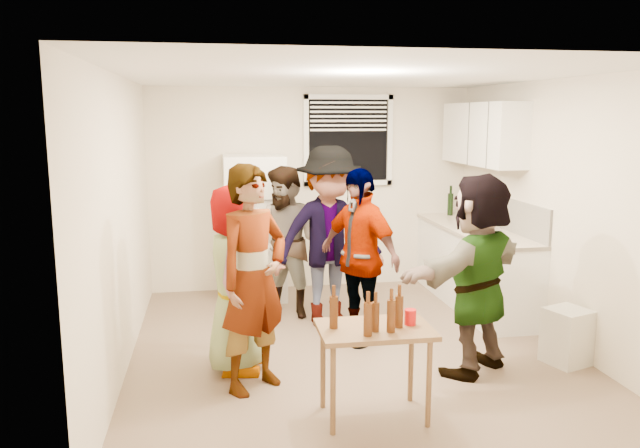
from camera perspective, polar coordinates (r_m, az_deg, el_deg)
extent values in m
cube|color=white|center=(7.42, -5.99, -0.30)|extent=(0.70, 0.70, 1.70)
cube|color=white|center=(7.38, 13.86, -3.92)|extent=(0.60, 2.20, 0.86)
cube|color=beige|center=(7.29, 14.00, -0.48)|extent=(0.64, 2.22, 0.04)
cube|color=beige|center=(7.38, 16.09, 1.12)|extent=(0.03, 2.20, 0.36)
cube|color=white|center=(7.42, 14.65, 7.99)|extent=(0.34, 1.60, 0.70)
cylinder|color=white|center=(7.10, 14.53, -0.62)|extent=(0.12, 0.12, 0.26)
cylinder|color=black|center=(8.12, 11.79, 0.79)|extent=(0.07, 0.07, 0.28)
cylinder|color=#47230C|center=(6.93, 14.43, -0.86)|extent=(0.07, 0.07, 0.25)
cylinder|color=#153EAF|center=(6.60, 15.22, -1.43)|extent=(0.08, 0.08, 0.11)
cube|color=gold|center=(7.98, 13.53, 1.05)|extent=(0.02, 0.16, 0.13)
cube|color=silver|center=(5.96, 21.67, -9.48)|extent=(0.42, 0.42, 0.49)
cylinder|color=#47230C|center=(4.41, 5.08, -9.74)|extent=(0.05, 0.05, 0.21)
cylinder|color=red|center=(4.57, 8.24, -9.08)|extent=(0.08, 0.08, 0.11)
imported|color=gray|center=(5.58, -7.46, -12.95)|extent=(1.74, 1.12, 0.51)
imported|color=#141933|center=(5.21, -5.92, -14.60)|extent=(1.63, 1.82, 0.43)
imported|color=brown|center=(6.89, -2.94, -8.35)|extent=(1.65, 1.76, 0.62)
imported|color=#3D3D42|center=(6.62, 0.82, -9.12)|extent=(1.53, 2.05, 0.69)
imported|color=black|center=(6.18, 3.47, -10.53)|extent=(1.94, 1.72, 0.41)
imported|color=#B95E3E|center=(5.66, 13.85, -12.82)|extent=(2.26, 2.29, 0.50)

